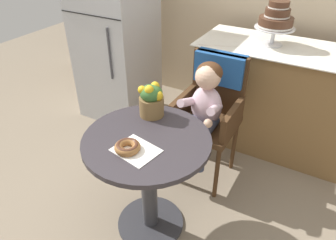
% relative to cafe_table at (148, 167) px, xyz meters
% --- Properties ---
extents(ground_plane, '(8.00, 8.00, 0.00)m').
position_rel_cafe_table_xyz_m(ground_plane, '(0.00, 0.00, -0.51)').
color(ground_plane, gray).
extents(cafe_table, '(0.72, 0.72, 0.72)m').
position_rel_cafe_table_xyz_m(cafe_table, '(0.00, 0.00, 0.00)').
color(cafe_table, '#332D33').
rests_on(cafe_table, ground).
extents(wicker_chair, '(0.42, 0.45, 0.95)m').
position_rel_cafe_table_xyz_m(wicker_chair, '(0.10, 0.72, 0.13)').
color(wicker_chair, '#472D19').
rests_on(wicker_chair, ground).
extents(seated_child, '(0.27, 0.32, 0.73)m').
position_rel_cafe_table_xyz_m(seated_child, '(0.10, 0.56, 0.17)').
color(seated_child, silver).
rests_on(seated_child, ground).
extents(paper_napkin, '(0.26, 0.22, 0.00)m').
position_rel_cafe_table_xyz_m(paper_napkin, '(0.01, -0.12, 0.21)').
color(paper_napkin, white).
rests_on(paper_napkin, cafe_table).
extents(donut_front, '(0.14, 0.14, 0.04)m').
position_rel_cafe_table_xyz_m(donut_front, '(-0.03, -0.14, 0.24)').
color(donut_front, '#936033').
rests_on(donut_front, cafe_table).
extents(flower_vase, '(0.15, 0.15, 0.21)m').
position_rel_cafe_table_xyz_m(flower_vase, '(-0.10, 0.22, 0.32)').
color(flower_vase, brown).
rests_on(flower_vase, cafe_table).
extents(display_counter, '(1.56, 0.62, 0.90)m').
position_rel_cafe_table_xyz_m(display_counter, '(0.55, 1.30, -0.05)').
color(display_counter, olive).
rests_on(display_counter, ground).
extents(tiered_cake_stand, '(0.30, 0.30, 0.33)m').
position_rel_cafe_table_xyz_m(tiered_cake_stand, '(0.33, 1.30, 0.59)').
color(tiered_cake_stand, silver).
rests_on(tiered_cake_stand, display_counter).
extents(refrigerator, '(0.64, 0.63, 1.70)m').
position_rel_cafe_table_xyz_m(refrigerator, '(-1.05, 1.10, 0.34)').
color(refrigerator, '#B7BABF').
rests_on(refrigerator, ground).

